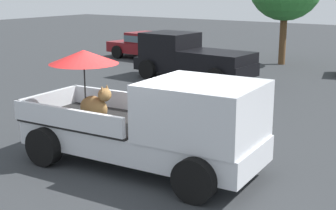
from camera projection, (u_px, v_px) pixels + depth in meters
ground_plane at (141, 166)px, 10.06m from camera, size 80.00×80.00×0.00m
pickup_truck_main at (157, 123)px, 9.60m from camera, size 5.17×2.53×2.35m
pickup_truck_far at (190, 57)px, 19.16m from camera, size 4.90×2.39×1.80m
parked_sedan_far at (149, 44)px, 24.61m from camera, size 4.41×2.20×1.33m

